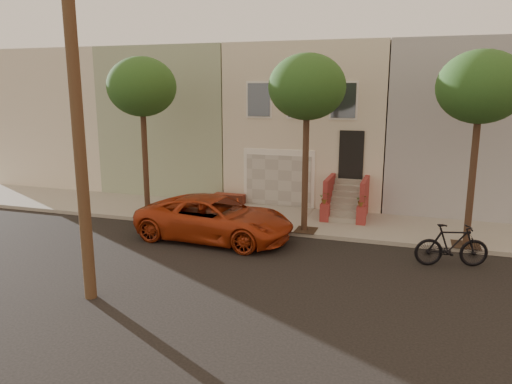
% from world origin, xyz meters
% --- Properties ---
extents(ground, '(90.00, 90.00, 0.00)m').
position_xyz_m(ground, '(0.00, 0.00, 0.00)').
color(ground, black).
rests_on(ground, ground).
extents(sidewalk, '(40.00, 3.70, 0.15)m').
position_xyz_m(sidewalk, '(0.00, 5.35, 0.07)').
color(sidewalk, '#9C998E').
rests_on(sidewalk, ground).
extents(house_row, '(33.10, 11.70, 7.00)m').
position_xyz_m(house_row, '(0.00, 11.19, 3.64)').
color(house_row, '#BBB39F').
rests_on(house_row, sidewalk).
extents(tree_left, '(2.70, 2.57, 6.30)m').
position_xyz_m(tree_left, '(-5.50, 3.90, 5.26)').
color(tree_left, '#2D2116').
rests_on(tree_left, sidewalk).
extents(tree_mid, '(2.70, 2.57, 6.30)m').
position_xyz_m(tree_mid, '(1.00, 3.90, 5.26)').
color(tree_mid, '#2D2116').
rests_on(tree_mid, sidewalk).
extents(tree_right, '(2.70, 2.57, 6.30)m').
position_xyz_m(tree_right, '(6.50, 3.90, 5.26)').
color(tree_right, '#2D2116').
rests_on(tree_right, sidewalk).
extents(pickup_truck, '(5.67, 2.85, 1.54)m').
position_xyz_m(pickup_truck, '(-1.85, 2.31, 0.77)').
color(pickup_truck, '#A63313').
rests_on(pickup_truck, ground).
extents(motorcycle, '(2.26, 1.14, 1.31)m').
position_xyz_m(motorcycle, '(5.92, 2.09, 0.65)').
color(motorcycle, black).
rests_on(motorcycle, ground).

